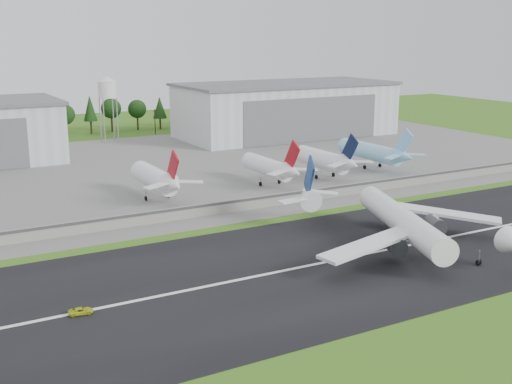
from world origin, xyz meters
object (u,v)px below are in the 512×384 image
ground_vehicle (81,311)px  parked_jet_red_a (158,179)px  parked_jet_red_b (272,167)px  parked_jet_skyblue (376,152)px  main_airliner (404,227)px  parked_jet_navy (328,160)px

ground_vehicle → parked_jet_red_a: 78.52m
parked_jet_red_a → ground_vehicle: bearing=-120.5°
parked_jet_red_a → parked_jet_red_b: (38.17, -0.05, -0.32)m
parked_jet_skyblue → parked_jet_red_a: bearing=-176.6°
main_airliner → ground_vehicle: 72.93m
ground_vehicle → parked_jet_red_b: bearing=-43.3°
parked_jet_skyblue → ground_vehicle: bearing=-149.6°
main_airliner → parked_jet_skyblue: (50.92, 71.98, 1.31)m
parked_jet_red_a → parked_jet_red_b: parked_jet_red_a is taller
parked_jet_red_b → parked_jet_skyblue: parked_jet_skyblue is taller
parked_jet_red_b → ground_vehicle: bearing=-139.1°
ground_vehicle → parked_jet_red_a: size_ratio=0.14×
main_airliner → parked_jet_navy: size_ratio=1.84×
ground_vehicle → parked_jet_navy: parked_jet_navy is taller
ground_vehicle → parked_jet_red_b: (77.93, 67.43, 5.40)m
parked_jet_red_a → parked_jet_skyblue: 84.12m
parked_jet_red_b → main_airliner: bearing=-94.4°
parked_jet_red_a → parked_jet_navy: bearing=-0.0°
parked_jet_red_b → parked_jet_navy: size_ratio=1.00×
main_airliner → parked_jet_skyblue: size_ratio=1.54×
main_airliner → parked_jet_red_a: bearing=-43.6°
parked_jet_skyblue → parked_jet_navy: bearing=-168.4°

